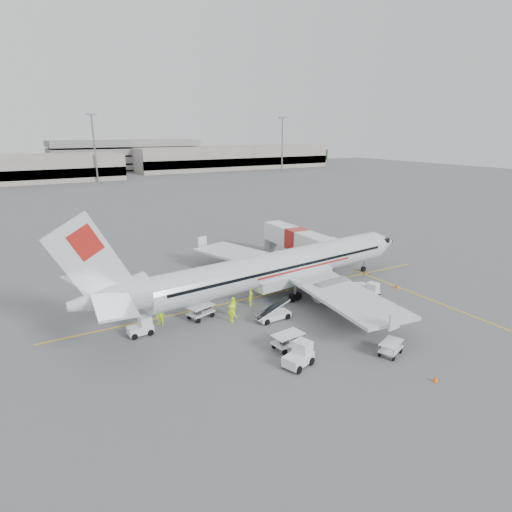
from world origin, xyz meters
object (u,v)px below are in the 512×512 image
at_px(belt_loader, 274,308).
at_px(tug_mid, 298,355).
at_px(aircraft, 281,246).
at_px(tug_aft, 140,326).
at_px(jet_bridge, 297,246).
at_px(tug_fore, 370,292).

height_order(belt_loader, tug_mid, belt_loader).
relative_size(aircraft, tug_aft, 18.95).
relative_size(belt_loader, tug_mid, 1.82).
xyz_separation_m(jet_bridge, tug_mid, (-15.01, -21.41, -1.33)).
distance_m(jet_bridge, tug_fore, 14.57).
xyz_separation_m(belt_loader, tug_aft, (-11.44, 3.09, -0.36)).
height_order(jet_bridge, tug_fore, jet_bridge).
height_order(aircraft, tug_mid, aircraft).
bearing_deg(tug_mid, tug_fore, 8.02).
bearing_deg(jet_bridge, tug_aft, -155.24).
height_order(aircraft, tug_fore, aircraft).
bearing_deg(tug_aft, belt_loader, -18.56).
bearing_deg(aircraft, belt_loader, -134.97).
distance_m(jet_bridge, tug_mid, 26.18).
bearing_deg(aircraft, tug_aft, -178.93).
relative_size(jet_bridge, belt_loader, 4.01).
bearing_deg(belt_loader, jet_bridge, 45.50).
distance_m(belt_loader, tug_fore, 11.30).
distance_m(belt_loader, tug_aft, 11.85).
xyz_separation_m(aircraft, tug_aft, (-15.48, -1.86, -4.58)).
bearing_deg(tug_aft, aircraft, 3.44).
distance_m(jet_bridge, tug_aft, 25.97).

